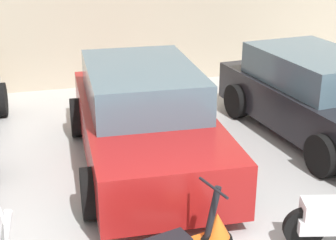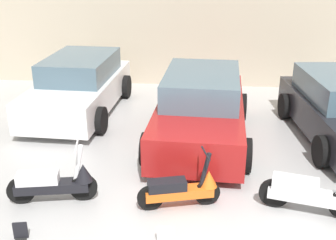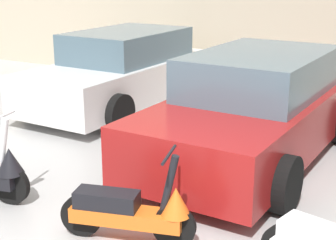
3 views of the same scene
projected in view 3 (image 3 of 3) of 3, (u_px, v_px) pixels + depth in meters
The scene contains 3 objects.
scooter_front_right at pixel (133, 210), 4.83m from camera, with size 1.31×0.60×0.93m.
car_rear_left at pixel (122, 71), 9.49m from camera, with size 2.11×4.16×1.39m.
car_rear_center at pixel (254, 109), 6.89m from camera, with size 2.18×4.29×1.43m.
Camera 3 is at (2.29, -3.13, 2.53)m, focal length 55.00 mm.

